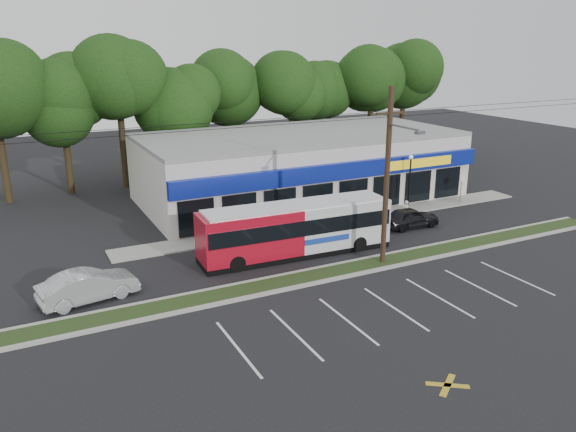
# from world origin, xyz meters

# --- Properties ---
(ground) EXTENTS (120.00, 120.00, 0.00)m
(ground) POSITION_xyz_m (0.00, 0.00, 0.00)
(ground) COLOR black
(ground) RESTS_ON ground
(grass_strip) EXTENTS (40.00, 1.60, 0.12)m
(grass_strip) POSITION_xyz_m (0.00, 1.00, 0.06)
(grass_strip) COLOR #203214
(grass_strip) RESTS_ON ground
(curb_south) EXTENTS (40.00, 0.25, 0.14)m
(curb_south) POSITION_xyz_m (0.00, 0.15, 0.07)
(curb_south) COLOR #9E9E93
(curb_south) RESTS_ON ground
(curb_north) EXTENTS (40.00, 0.25, 0.14)m
(curb_north) POSITION_xyz_m (0.00, 1.85, 0.07)
(curb_north) COLOR #9E9E93
(curb_north) RESTS_ON ground
(sidewalk) EXTENTS (32.00, 2.20, 0.10)m
(sidewalk) POSITION_xyz_m (5.00, 9.00, 0.05)
(sidewalk) COLOR #9E9E93
(sidewalk) RESTS_ON ground
(strip_mall) EXTENTS (25.00, 12.55, 5.30)m
(strip_mall) POSITION_xyz_m (5.50, 15.91, 2.65)
(strip_mall) COLOR beige
(strip_mall) RESTS_ON ground
(utility_pole) EXTENTS (50.00, 2.77, 10.00)m
(utility_pole) POSITION_xyz_m (2.83, 0.93, 5.41)
(utility_pole) COLOR black
(utility_pole) RESTS_ON ground
(lamp_post) EXTENTS (0.30, 0.30, 4.25)m
(lamp_post) POSITION_xyz_m (11.00, 8.80, 2.67)
(lamp_post) COLOR black
(lamp_post) RESTS_ON ground
(sign_post) EXTENTS (0.45, 0.10, 2.23)m
(sign_post) POSITION_xyz_m (16.00, 8.57, 1.56)
(sign_post) COLOR #59595E
(sign_post) RESTS_ON ground
(tree_line) EXTENTS (46.76, 6.76, 11.83)m
(tree_line) POSITION_xyz_m (4.00, 26.00, 8.42)
(tree_line) COLOR black
(tree_line) RESTS_ON ground
(metrobus) EXTENTS (11.84, 3.03, 3.16)m
(metrobus) POSITION_xyz_m (-0.80, 4.50, 1.67)
(metrobus) COLOR #AA0D1F
(metrobus) RESTS_ON ground
(car_dark) EXTENTS (4.16, 1.76, 1.40)m
(car_dark) POSITION_xyz_m (8.56, 5.50, 0.70)
(car_dark) COLOR black
(car_dark) RESTS_ON ground
(car_silver) EXTENTS (4.95, 2.44, 1.56)m
(car_silver) POSITION_xyz_m (-12.83, 3.50, 0.78)
(car_silver) COLOR #A6A9AE
(car_silver) RESTS_ON ground
(pedestrian_a) EXTENTS (0.60, 0.40, 1.59)m
(pedestrian_a) POSITION_xyz_m (9.00, 6.59, 0.80)
(pedestrian_a) COLOR beige
(pedestrian_a) RESTS_ON ground
(pedestrian_b) EXTENTS (0.88, 0.71, 1.71)m
(pedestrian_b) POSITION_xyz_m (2.75, 8.50, 0.85)
(pedestrian_b) COLOR beige
(pedestrian_b) RESTS_ON ground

